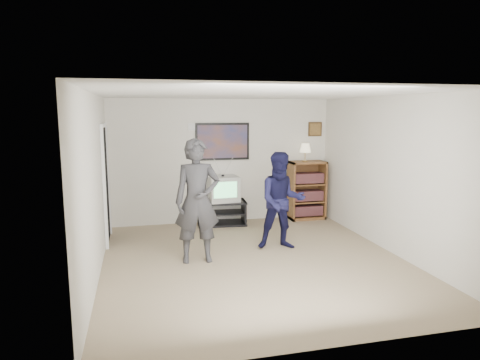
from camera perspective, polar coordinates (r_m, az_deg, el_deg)
name	(u,v)px	position (r m, az deg, el deg)	size (l,w,h in m)	color
room_shell	(249,177)	(6.63, 1.25, 0.45)	(4.51, 5.00, 2.51)	#736849
media_stand	(222,213)	(8.62, -2.45, -4.38)	(1.00, 0.61, 0.48)	black
crt_television	(223,189)	(8.52, -2.30, -1.17)	(0.59, 0.50, 0.50)	#AEAFAA
bookshelf	(307,190)	(9.11, 8.87, -1.35)	(0.74, 0.43, 1.22)	brown
table_lamp	(305,152)	(8.98, 8.69, 3.67)	(0.24, 0.24, 0.38)	#FAECBE
person_tall	(197,201)	(6.41, -5.70, -2.81)	(0.68, 0.45, 1.86)	#302F32
person_short	(282,201)	(7.04, 5.57, -2.79)	(0.78, 0.61, 1.61)	black
controller_left	(193,175)	(6.59, -6.24, 0.63)	(0.04, 0.13, 0.04)	white
controller_right	(277,181)	(7.15, 5.02, -0.09)	(0.03, 0.12, 0.03)	white
poster	(223,142)	(8.65, -2.35, 5.14)	(1.10, 0.03, 0.75)	black
air_vent	(195,127)	(8.55, -6.01, 7.07)	(0.28, 0.02, 0.14)	white
small_picture	(315,129)	(9.24, 9.97, 6.70)	(0.30, 0.03, 0.30)	#2F1F0F
doorway	(105,185)	(7.72, -17.51, -0.63)	(0.03, 0.85, 2.00)	black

